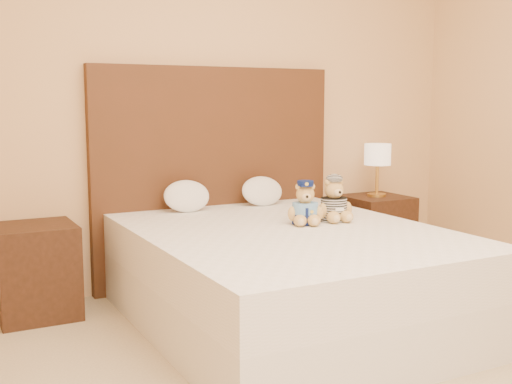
% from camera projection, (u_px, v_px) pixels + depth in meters
% --- Properties ---
extents(bed, '(1.60, 2.00, 0.55)m').
position_uv_depth(bed, '(288.00, 277.00, 3.65)').
color(bed, white).
rests_on(bed, ground).
extents(headboard, '(1.75, 0.08, 1.50)m').
position_uv_depth(headboard, '(215.00, 176.00, 4.47)').
color(headboard, '#472615').
rests_on(headboard, ground).
extents(nightstand_left, '(0.45, 0.45, 0.55)m').
position_uv_depth(nightstand_left, '(36.00, 271.00, 3.77)').
color(nightstand_left, '#3B2013').
rests_on(nightstand_left, ground).
extents(nightstand_right, '(0.45, 0.45, 0.55)m').
position_uv_depth(nightstand_right, '(376.00, 232.00, 4.92)').
color(nightstand_right, '#3B2013').
rests_on(nightstand_right, ground).
extents(lamp, '(0.20, 0.20, 0.40)m').
position_uv_depth(lamp, '(378.00, 157.00, 4.84)').
color(lamp, gold).
rests_on(lamp, nightstand_right).
extents(teddy_police, '(0.28, 0.28, 0.25)m').
position_uv_depth(teddy_police, '(305.00, 203.00, 3.74)').
color(teddy_police, tan).
rests_on(teddy_police, bed).
extents(teddy_prisoner, '(0.26, 0.25, 0.26)m').
position_uv_depth(teddy_prisoner, '(334.00, 199.00, 3.85)').
color(teddy_prisoner, tan).
rests_on(teddy_prisoner, bed).
extents(pillow_left, '(0.32, 0.20, 0.22)m').
position_uv_depth(pillow_left, '(187.00, 195.00, 4.19)').
color(pillow_left, white).
rests_on(pillow_left, bed).
extents(pillow_right, '(0.31, 0.20, 0.22)m').
position_uv_depth(pillow_right, '(262.00, 190.00, 4.45)').
color(pillow_right, white).
rests_on(pillow_right, bed).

